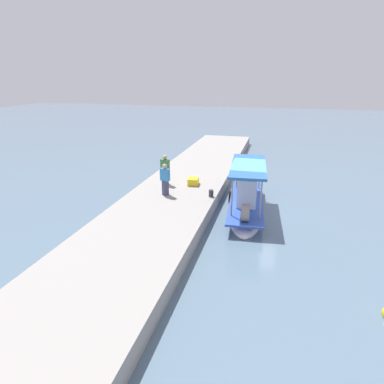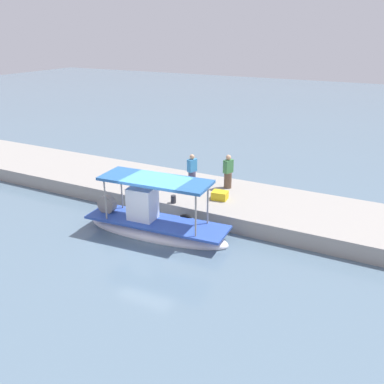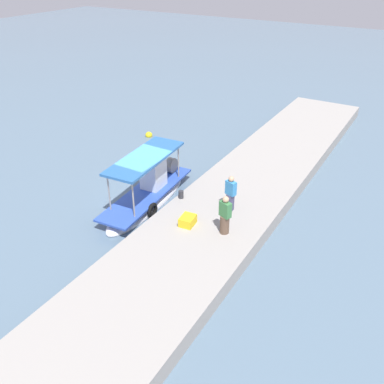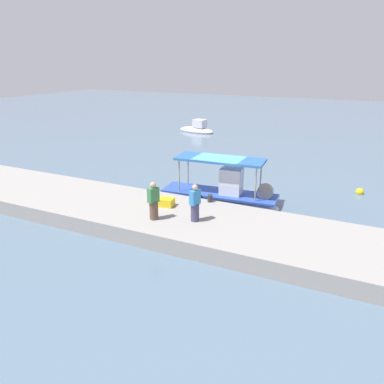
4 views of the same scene
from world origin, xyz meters
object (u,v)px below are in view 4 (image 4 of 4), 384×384
object	(u,v)px
main_fishing_boat	(221,195)
fisherman_by_crate	(195,205)
moored_boat_near	(197,129)
cargo_crate	(166,202)
mooring_bollard	(210,198)
fisherman_near_bollard	(154,202)
marker_buoy	(360,192)

from	to	relation	value
main_fishing_boat	fisherman_by_crate	distance (m)	4.33
fisherman_by_crate	moored_boat_near	world-z (taller)	fisherman_by_crate
main_fishing_boat	moored_boat_near	distance (m)	20.98
main_fishing_boat	cargo_crate	world-z (taller)	main_fishing_boat
main_fishing_boat	mooring_bollard	bearing A→B (deg)	-86.61
fisherman_near_bollard	marker_buoy	size ratio (longest dim) A/B	3.69
mooring_bollard	moored_boat_near	bearing A→B (deg)	116.32
main_fishing_boat	fisherman_by_crate	size ratio (longest dim) A/B	3.95
moored_boat_near	main_fishing_boat	bearing A→B (deg)	-61.75
fisherman_near_bollard	fisherman_by_crate	size ratio (longest dim) A/B	1.03
fisherman_near_bollard	moored_boat_near	xyz separation A→B (m)	(-8.63, 23.26, -1.24)
fisherman_near_bollard	moored_boat_near	size ratio (longest dim) A/B	0.39
cargo_crate	moored_boat_near	bearing A→B (deg)	111.06
marker_buoy	fisherman_near_bollard	bearing A→B (deg)	-129.66
fisherman_near_bollard	marker_buoy	distance (m)	12.64
mooring_bollard	cargo_crate	xyz separation A→B (m)	(-1.69, -1.39, 0.01)
moored_boat_near	fisherman_near_bollard	bearing A→B (deg)	-69.65
cargo_crate	moored_boat_near	size ratio (longest dim) A/B	0.16
moored_boat_near	marker_buoy	bearing A→B (deg)	-39.24
fisherman_by_crate	cargo_crate	distance (m)	2.28
main_fishing_boat	marker_buoy	xyz separation A→B (m)	(6.72, 4.89, -0.35)
fisherman_by_crate	cargo_crate	world-z (taller)	fisherman_by_crate
marker_buoy	moored_boat_near	world-z (taller)	moored_boat_near
cargo_crate	marker_buoy	bearing A→B (deg)	44.27
main_fishing_boat	marker_buoy	bearing A→B (deg)	36.05
fisherman_near_bollard	mooring_bollard	bearing A→B (deg)	64.66
fisherman_near_bollard	cargo_crate	bearing A→B (deg)	100.02
mooring_bollard	marker_buoy	xyz separation A→B (m)	(6.61, 6.69, -0.81)
fisherman_by_crate	mooring_bollard	xyz separation A→B (m)	(-0.29, 2.38, -0.57)
mooring_bollard	cargo_crate	world-z (taller)	cargo_crate
fisherman_by_crate	cargo_crate	xyz separation A→B (m)	(-1.98, 0.99, -0.56)
mooring_bollard	main_fishing_boat	bearing A→B (deg)	93.39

